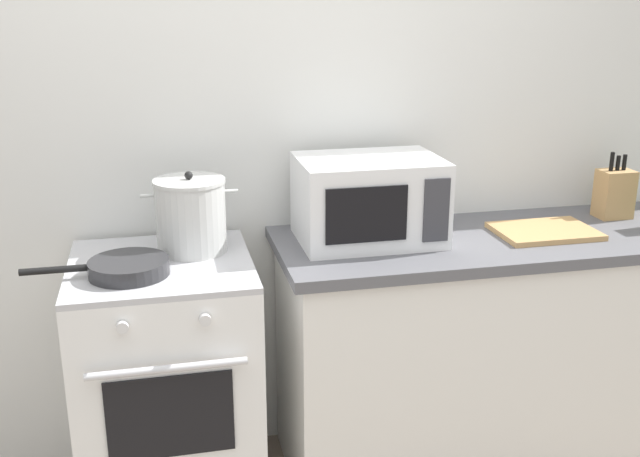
% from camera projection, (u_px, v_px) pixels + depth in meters
% --- Properties ---
extents(back_wall, '(4.40, 0.10, 2.50)m').
position_uv_depth(back_wall, '(326.00, 136.00, 2.85)').
color(back_wall, silver).
rests_on(back_wall, ground_plane).
extents(lower_cabinet_right, '(1.64, 0.56, 0.88)m').
position_uv_depth(lower_cabinet_right, '(497.00, 352.00, 2.90)').
color(lower_cabinet_right, white).
rests_on(lower_cabinet_right, ground_plane).
extents(countertop_right, '(1.70, 0.60, 0.04)m').
position_uv_depth(countertop_right, '(506.00, 240.00, 2.76)').
color(countertop_right, '#59595E').
rests_on(countertop_right, lower_cabinet_right).
extents(stove, '(0.60, 0.64, 0.92)m').
position_uv_depth(stove, '(169.00, 386.00, 2.61)').
color(stove, white).
rests_on(stove, ground_plane).
extents(stock_pot, '(0.33, 0.24, 0.28)m').
position_uv_depth(stock_pot, '(191.00, 215.00, 2.54)').
color(stock_pot, silver).
rests_on(stock_pot, stove).
extents(frying_pan, '(0.45, 0.25, 0.05)m').
position_uv_depth(frying_pan, '(127.00, 267.00, 2.35)').
color(frying_pan, '#28282B').
rests_on(frying_pan, stove).
extents(microwave, '(0.50, 0.37, 0.30)m').
position_uv_depth(microwave, '(369.00, 200.00, 2.65)').
color(microwave, white).
rests_on(microwave, countertop_right).
extents(cutting_board, '(0.36, 0.26, 0.02)m').
position_uv_depth(cutting_board, '(545.00, 231.00, 2.76)').
color(cutting_board, tan).
rests_on(cutting_board, countertop_right).
extents(knife_block, '(0.13, 0.10, 0.26)m').
position_uv_depth(knife_block, '(614.00, 193.00, 2.94)').
color(knife_block, tan).
rests_on(knife_block, countertop_right).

